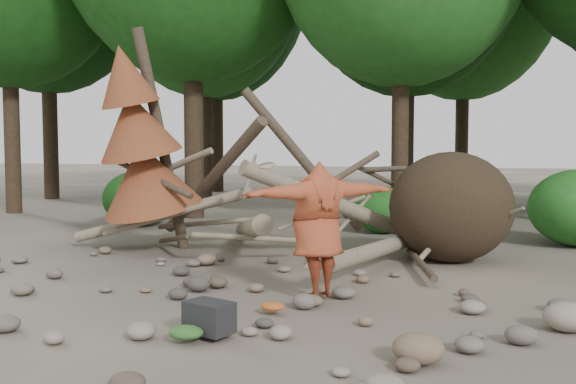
% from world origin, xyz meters
% --- Properties ---
extents(ground, '(120.00, 120.00, 0.00)m').
position_xyz_m(ground, '(0.00, 0.00, 0.00)').
color(ground, '#514C44').
rests_on(ground, ground).
extents(deadfall_pile, '(8.55, 5.24, 3.30)m').
position_xyz_m(deadfall_pile, '(2.02, 4.24, 0.95)').
color(deadfall_pile, '#332619').
rests_on(deadfall_pile, ground).
extents(dead_conifer, '(2.06, 2.16, 4.35)m').
position_xyz_m(dead_conifer, '(-3.12, 3.37, 2.11)').
color(dead_conifer, '#4C3F30').
rests_on(dead_conifer, ground).
extents(bush_left, '(1.80, 1.80, 1.44)m').
position_xyz_m(bush_left, '(-5.50, 7.20, 0.72)').
color(bush_left, '#164B14').
rests_on(bush_left, ground).
extents(bush_mid, '(1.40, 1.40, 1.12)m').
position_xyz_m(bush_mid, '(0.80, 7.80, 0.56)').
color(bush_mid, '#1F5F1B').
rests_on(bush_mid, ground).
extents(frisbee_thrower, '(2.09, 1.94, 1.79)m').
position_xyz_m(frisbee_thrower, '(1.13, 0.68, 0.98)').
color(frisbee_thrower, '#9C4023').
rests_on(frisbee_thrower, ground).
extents(backpack, '(0.59, 0.48, 0.34)m').
position_xyz_m(backpack, '(0.43, -1.22, 0.17)').
color(backpack, black).
rests_on(backpack, ground).
extents(cloth_green, '(0.38, 0.31, 0.14)m').
position_xyz_m(cloth_green, '(0.29, -1.48, 0.07)').
color(cloth_green, '#2F5D25').
rests_on(cloth_green, ground).
extents(cloth_orange, '(0.30, 0.24, 0.11)m').
position_xyz_m(cloth_orange, '(0.77, -0.11, 0.05)').
color(cloth_orange, '#B3541E').
rests_on(cloth_orange, ground).
extents(boulder_front_right, '(0.50, 0.45, 0.30)m').
position_xyz_m(boulder_front_right, '(2.67, -1.38, 0.15)').
color(boulder_front_right, '#78604B').
rests_on(boulder_front_right, ground).
extents(boulder_mid_right, '(0.55, 0.49, 0.33)m').
position_xyz_m(boulder_mid_right, '(4.15, 0.23, 0.16)').
color(boulder_mid_right, gray).
rests_on(boulder_mid_right, ground).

